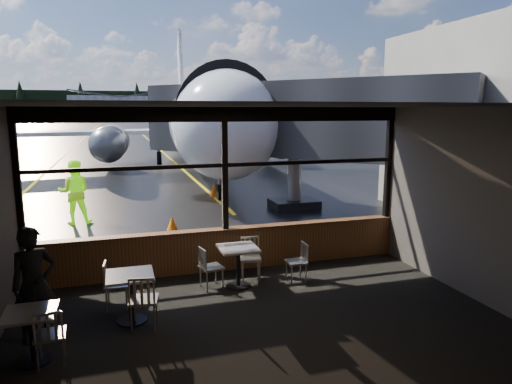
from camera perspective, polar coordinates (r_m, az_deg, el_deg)
name	(u,v)px	position (r m, az deg, el deg)	size (l,w,h in m)	color
ground_plane	(124,123)	(129.35, -16.22, 8.27)	(520.00, 520.00, 0.00)	black
carpet_floor	(270,332)	(7.48, 1.74, -17.07)	(8.00, 6.00, 0.01)	black
ceiling	(271,106)	(6.65, 1.91, 10.75)	(8.00, 6.00, 0.04)	#38332D
wall_right	(486,208)	(8.96, 26.85, -1.76)	(0.04, 6.00, 3.50)	#4C433C
wall_back	(380,304)	(4.28, 15.26, -13.39)	(8.00, 0.04, 3.50)	#4C433C
window_sill	(226,250)	(9.99, -3.82, -7.21)	(8.00, 0.28, 0.90)	#56311A
window_header	(224,114)	(9.53, -4.02, 9.66)	(8.00, 0.18, 0.30)	black
mullion_left	(17,178)	(9.54, -27.72, 1.58)	(0.12, 0.12, 2.60)	black
mullion_centre	(225,170)	(9.61, -3.94, 2.79)	(0.12, 0.12, 2.60)	black
mullion_right	(388,163)	(11.18, 16.22, 3.45)	(0.12, 0.12, 2.60)	black
window_transom	(225,165)	(9.60, -3.95, 3.38)	(8.00, 0.10, 0.08)	black
airliner	(193,78)	(29.22, -7.82, 13.91)	(29.33, 35.19, 10.75)	silver
jet_bridge	(290,135)	(15.89, 4.27, 7.10)	(9.69, 11.84, 5.17)	#2C2C2F
cafe_table_near	(238,267)	(9.06, -2.23, -9.35)	(0.74, 0.74, 0.81)	#ADA69F
cafe_table_mid	(131,298)	(7.92, -15.36, -12.65)	(0.74, 0.74, 0.82)	gray
cafe_table_left	(32,337)	(7.22, -26.18, -15.99)	(0.68, 0.68, 0.75)	#A9A39B
chair_near_e	(296,262)	(9.37, 5.07, -8.73)	(0.44, 0.44, 0.80)	beige
chair_near_w	(211,268)	(9.00, -5.61, -9.40)	(0.46, 0.46, 0.85)	#B4B0A2
chair_near_n	(251,259)	(9.42, -0.68, -8.37)	(0.47, 0.47, 0.87)	#B4B0A3
chair_mid_s	(144,300)	(7.65, -13.86, -13.02)	(0.50, 0.50, 0.91)	#BCB7AA
chair_mid_w	(117,285)	(8.48, -17.01, -11.06)	(0.46, 0.46, 0.85)	#B5B0A3
chair_left_s	(50,336)	(7.07, -24.33, -16.03)	(0.46, 0.46, 0.84)	#B0AB9F
passenger	(34,285)	(7.64, -25.98, -10.39)	(0.64, 0.42, 1.76)	black
ground_crew	(75,192)	(14.93, -21.74, -0.01)	(0.95, 0.74, 1.95)	#BFF219
cone_nose	(215,189)	(18.49, -5.19, 0.35)	(0.41, 0.41, 0.57)	#FF5208
cone_wing	(71,164)	(29.62, -22.08, 3.24)	(0.33, 0.33, 0.46)	#FF6008
terminal_annex	(510,124)	(16.94, 29.12, 7.45)	(5.00, 7.00, 6.00)	gray
hangar_mid	(120,106)	(194.31, -16.64, 10.24)	(38.00, 15.00, 10.00)	silver
hangar_right	(267,104)	(197.35, 1.38, 10.93)	(50.00, 20.00, 12.00)	silver
fuel_tank_a	(38,111)	(193.31, -25.63, 9.08)	(8.00, 8.00, 6.00)	silver
fuel_tank_b	(66,111)	(192.12, -22.65, 9.29)	(8.00, 8.00, 6.00)	silver
fuel_tank_c	(94,111)	(191.45, -19.63, 9.48)	(8.00, 8.00, 6.00)	silver
treeline	(119,104)	(219.31, -16.72, 10.44)	(360.00, 3.00, 12.00)	black
cone_extra	(172,223)	(13.44, -10.44, -3.83)	(0.31, 0.31, 0.43)	orange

